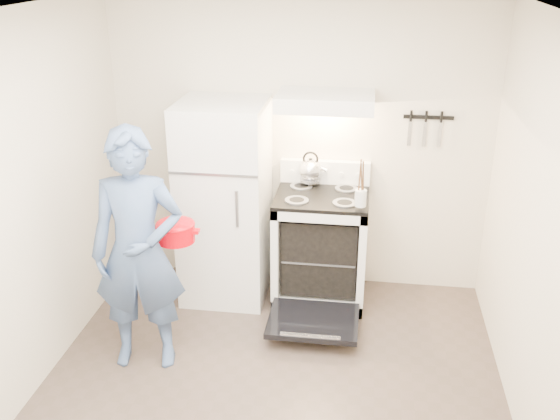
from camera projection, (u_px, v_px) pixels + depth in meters
The scene contains 15 objects.
floor at pixel (266, 407), 4.15m from camera, with size 3.60×3.60×0.00m, color #4A3D35.
back_wall at pixel (299, 147), 5.30m from camera, with size 3.20×0.02×2.50m, color beige.
refrigerator at pixel (225, 202), 5.21m from camera, with size 0.70×0.70×1.70m, color silver.
stove_body at pixel (321, 249), 5.28m from camera, with size 0.76×0.65×0.92m, color silver.
cooktop at pixel (322, 197), 5.09m from camera, with size 0.76×0.65×0.03m, color black.
backsplash at pixel (325, 172), 5.31m from camera, with size 0.76×0.07×0.20m, color silver.
oven_door at pixel (313, 321), 4.87m from camera, with size 0.70×0.54×0.04m, color black.
oven_rack at pixel (321, 251), 5.29m from camera, with size 0.60×0.52×0.01m, color gray.
range_hood at pixel (325, 101), 4.86m from camera, with size 0.76×0.50×0.12m, color silver.
knife_strip at pixel (429, 117), 5.03m from camera, with size 0.40×0.02×0.03m, color black.
pizza_stone at pixel (330, 252), 5.24m from camera, with size 0.34×0.34×0.02m, color #947051.
tea_kettle at pixel (310, 169), 5.25m from camera, with size 0.24×0.20×0.29m, color silver, non-canonical shape.
utensil_jar at pixel (361, 198), 4.77m from camera, with size 0.09×0.09×0.13m, color silver.
person at pixel (138, 252), 4.29m from camera, with size 0.64×0.42×1.77m, color #344E7A.
dutch_oven at pixel (176, 233), 4.45m from camera, with size 0.35×0.28×0.23m, color red, non-canonical shape.
Camera 1 is at (0.56, -3.25, 2.83)m, focal length 40.00 mm.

